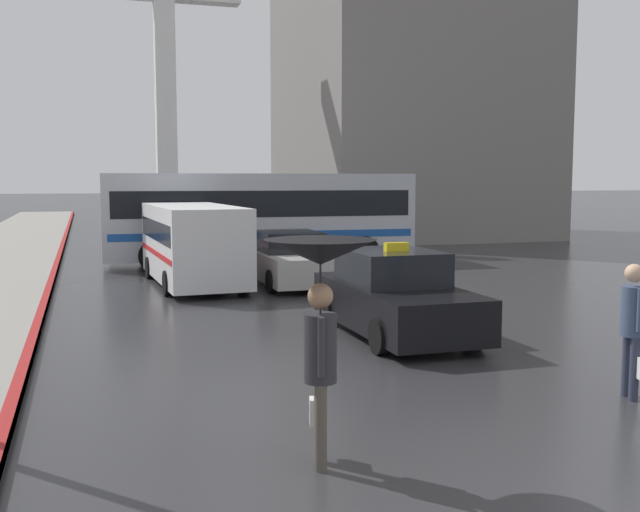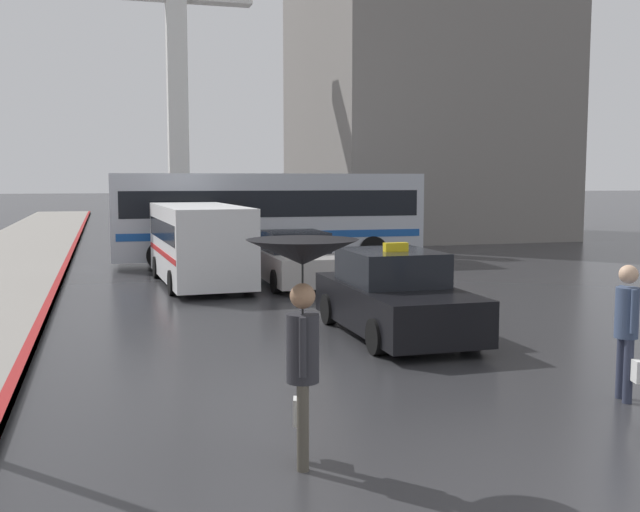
% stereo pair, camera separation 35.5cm
% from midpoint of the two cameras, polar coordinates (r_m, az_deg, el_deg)
% --- Properties ---
extents(ground_plane, '(300.00, 300.00, 0.00)m').
position_cam_midpoint_polar(ground_plane, '(7.05, 15.78, -18.29)').
color(ground_plane, '#2D2D30').
extents(taxi, '(1.91, 4.36, 1.71)m').
position_cam_midpoint_polar(taxi, '(13.83, 4.98, -3.12)').
color(taxi, black).
rests_on(taxi, ground_plane).
extents(sedan_red, '(1.91, 4.30, 1.44)m').
position_cam_midpoint_polar(sedan_red, '(20.30, -2.79, -0.34)').
color(sedan_red, '#B7B2AD').
rests_on(sedan_red, ground_plane).
extents(ambulance_van, '(2.28, 5.80, 2.15)m').
position_cam_midpoint_polar(ambulance_van, '(20.49, -10.14, 1.15)').
color(ambulance_van, white).
rests_on(ambulance_van, ground_plane).
extents(city_bus, '(10.31, 2.97, 3.03)m').
position_cam_midpoint_polar(city_bus, '(25.32, -5.02, 3.22)').
color(city_bus, '#B2B7C1').
rests_on(city_bus, ground_plane).
extents(pedestrian_with_umbrella, '(1.10, 1.10, 2.28)m').
position_cam_midpoint_polar(pedestrian_with_umbrella, '(7.30, -1.37, -2.12)').
color(pedestrian_with_umbrella, '#4C473D').
rests_on(pedestrian_with_umbrella, ground_plane).
extents(pedestrian_man, '(0.36, 0.60, 1.77)m').
position_cam_midpoint_polar(pedestrian_man, '(10.47, 21.85, -4.66)').
color(pedestrian_man, '#2D3347').
rests_on(pedestrian_man, ground_plane).
extents(traffic_light, '(4.09, 0.38, 6.35)m').
position_cam_midpoint_polar(traffic_light, '(8.84, -18.80, 15.69)').
color(traffic_light, black).
rests_on(traffic_light, ground_plane).
extents(monument_cross, '(6.91, 0.90, 15.71)m').
position_cam_midpoint_polar(monument_cross, '(35.89, -12.07, 15.48)').
color(monument_cross, white).
rests_on(monument_cross, ground_plane).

